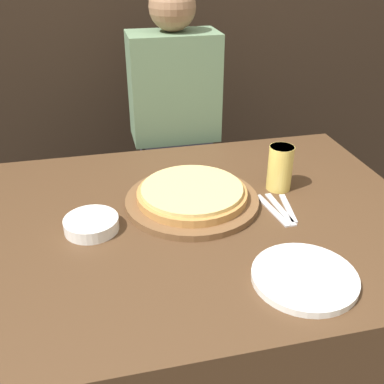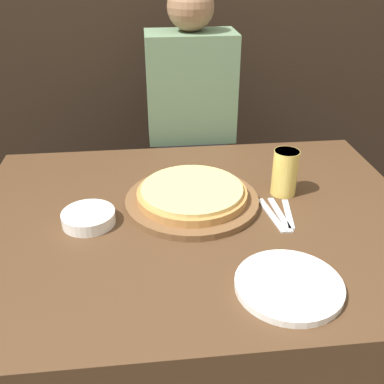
{
  "view_description": "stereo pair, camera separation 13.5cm",
  "coord_description": "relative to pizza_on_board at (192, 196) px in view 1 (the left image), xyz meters",
  "views": [
    {
      "loc": [
        -0.27,
        -1.07,
        1.42
      ],
      "look_at": [
        -0.01,
        0.08,
        0.76
      ],
      "focal_mm": 42.0,
      "sensor_mm": 36.0,
      "label": 1
    },
    {
      "loc": [
        -0.14,
        -1.09,
        1.42
      ],
      "look_at": [
        -0.01,
        0.08,
        0.76
      ],
      "focal_mm": 42.0,
      "sensor_mm": 36.0,
      "label": 2
    }
  ],
  "objects": [
    {
      "name": "dinner_knife",
      "position": [
        0.25,
        -0.09,
        -0.02
      ],
      "size": [
        0.03,
        0.19,
        0.0
      ],
      "color": "silver",
      "rests_on": "dining_table"
    },
    {
      "name": "dinner_plate",
      "position": [
        0.18,
        -0.4,
        -0.02
      ],
      "size": [
        0.25,
        0.25,
        0.02
      ],
      "color": "white",
      "rests_on": "dining_table"
    },
    {
      "name": "side_bowl",
      "position": [
        -0.3,
        -0.07,
        -0.01
      ],
      "size": [
        0.15,
        0.15,
        0.04
      ],
      "color": "white",
      "rests_on": "dining_table"
    },
    {
      "name": "pizza_on_board",
      "position": [
        0.0,
        0.0,
        0.0
      ],
      "size": [
        0.4,
        0.4,
        0.06
      ],
      "color": "brown",
      "rests_on": "dining_table"
    },
    {
      "name": "diner_person",
      "position": [
        0.06,
        0.58,
        -0.11
      ],
      "size": [
        0.35,
        0.2,
        1.29
      ],
      "color": "#33333D",
      "rests_on": "ground_plane"
    },
    {
      "name": "dining_table",
      "position": [
        0.01,
        -0.08,
        -0.38
      ],
      "size": [
        1.32,
        1.0,
        0.72
      ],
      "color": "#4C331E",
      "rests_on": "ground_plane"
    },
    {
      "name": "ground_plane",
      "position": [
        0.01,
        -0.08,
        -0.74
      ],
      "size": [
        12.0,
        12.0,
        0.0
      ],
      "primitive_type": "plane",
      "color": "#38332D"
    },
    {
      "name": "fork",
      "position": [
        0.22,
        -0.09,
        -0.02
      ],
      "size": [
        0.04,
        0.19,
        0.0
      ],
      "color": "silver",
      "rests_on": "dining_table"
    },
    {
      "name": "spoon",
      "position": [
        0.27,
        -0.09,
        -0.02
      ],
      "size": [
        0.04,
        0.16,
        0.0
      ],
      "color": "silver",
      "rests_on": "dining_table"
    },
    {
      "name": "beer_glass",
      "position": [
        0.29,
        0.03,
        0.05
      ],
      "size": [
        0.08,
        0.08,
        0.15
      ],
      "color": "#E5C65B",
      "rests_on": "dining_table"
    }
  ]
}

